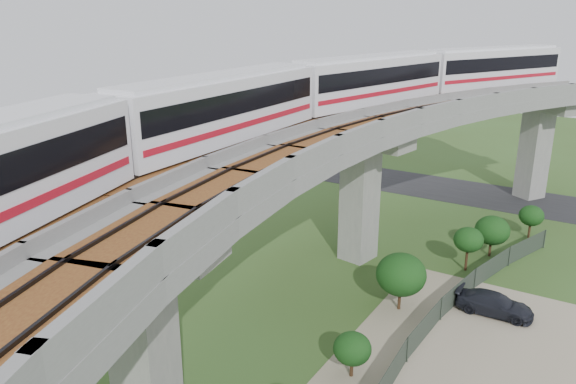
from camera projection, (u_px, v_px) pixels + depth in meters
name	position (u px, v px, depth m)	size (l,w,h in m)	color
ground	(268.00, 317.00, 32.92)	(160.00, 160.00, 0.00)	#3A5220
asphalt_road	(430.00, 186.00, 57.24)	(60.00, 8.00, 0.03)	#232326
viaduct	(330.00, 180.00, 28.21)	(19.58, 73.98, 11.40)	#99968E
metro_train	(329.00, 96.00, 33.53)	(13.42, 61.02, 3.64)	white
fence	(432.00, 357.00, 27.84)	(3.87, 38.73, 1.50)	#2D382D
tree_0	(531.00, 216.00, 43.85)	(1.89, 1.89, 2.67)	#382314
tree_1	(492.00, 230.00, 40.52)	(2.48, 2.48, 3.07)	#382314
tree_2	(468.00, 240.00, 38.19)	(2.01, 2.01, 3.14)	#382314
tree_3	(401.00, 274.00, 33.08)	(2.97, 2.97, 3.59)	#382314
tree_4	(352.00, 349.00, 27.14)	(1.88, 1.88, 2.38)	#382314
car_dark	(495.00, 304.00, 33.05)	(1.79, 4.40, 1.28)	black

